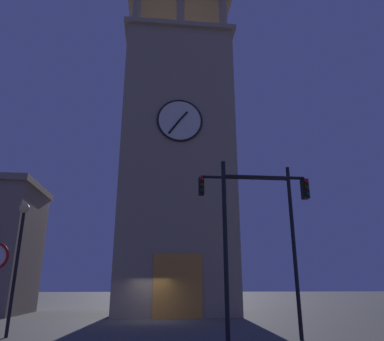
{
  "coord_description": "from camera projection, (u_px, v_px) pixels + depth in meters",
  "views": [
    {
      "loc": [
        -0.15,
        22.87,
        2.01
      ],
      "look_at": [
        -3.0,
        -4.82,
        10.9
      ],
      "focal_mm": 33.7,
      "sensor_mm": 36.0,
      "label": 1
    }
  ],
  "objects": [
    {
      "name": "street_lamp",
      "position": [
        20.0,
        242.0,
        15.59
      ],
      "size": [
        0.44,
        0.44,
        5.5
      ],
      "color": "black",
      "rests_on": "ground_plane"
    },
    {
      "name": "traffic_signal_mid",
      "position": [
        265.0,
        221.0,
        15.0
      ],
      "size": [
        4.02,
        0.41,
        6.96
      ],
      "color": "black",
      "rests_on": "ground_plane"
    },
    {
      "name": "traffic_signal_near",
      "position": [
        251.0,
        222.0,
        12.89
      ],
      "size": [
        3.28,
        0.41,
        6.42
      ],
      "color": "black",
      "rests_on": "ground_plane"
    },
    {
      "name": "ground_plane",
      "position": [
        149.0,
        321.0,
        21.04
      ],
      "size": [
        200.0,
        200.0,
        0.0
      ],
      "primitive_type": "plane",
      "color": "#56544F"
    },
    {
      "name": "clocktower",
      "position": [
        177.0,
        161.0,
        29.32
      ],
      "size": [
        9.11,
        7.26,
        29.74
      ],
      "color": "gray",
      "rests_on": "ground_plane"
    }
  ]
}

